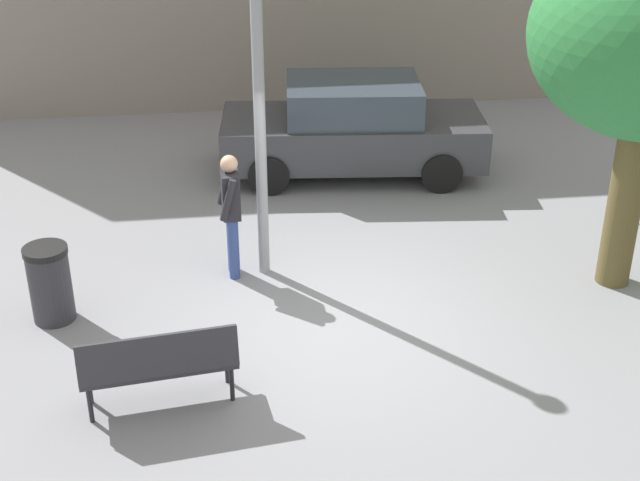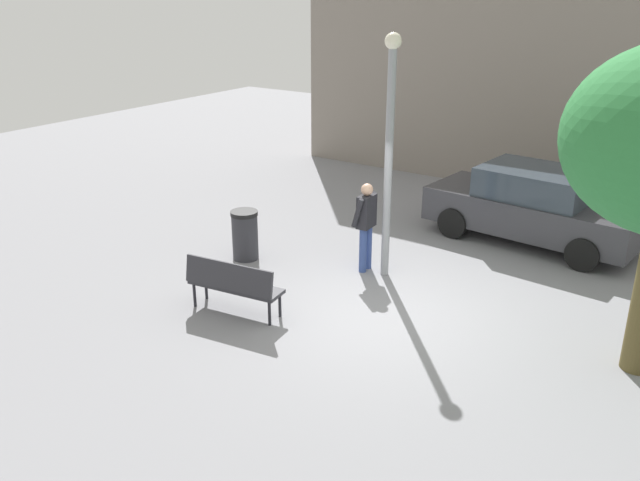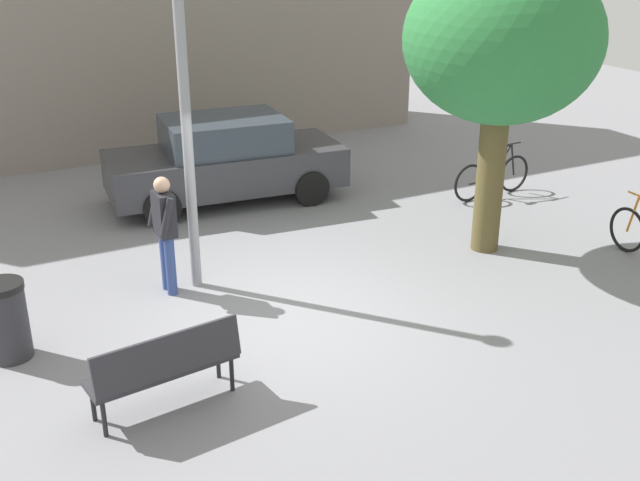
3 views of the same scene
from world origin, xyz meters
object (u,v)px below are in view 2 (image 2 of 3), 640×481
person_by_lamppost (366,221)px  parked_car_charcoal (533,206)px  trash_bin (245,235)px  lamppost (389,143)px  park_bench (233,283)px

person_by_lamppost → parked_car_charcoal: (2.07, 3.18, -0.19)m
person_by_lamppost → trash_bin: person_by_lamppost is taller
lamppost → person_by_lamppost: size_ratio=2.56×
lamppost → person_by_lamppost: (-0.40, -0.02, -1.49)m
park_bench → parked_car_charcoal: 6.58m
person_by_lamppost → park_bench: 2.88m
person_by_lamppost → parked_car_charcoal: size_ratio=0.39×
park_bench → parked_car_charcoal: bearing=63.7°
lamppost → trash_bin: (-2.59, -0.86, -1.96)m
park_bench → trash_bin: trash_bin is taller
trash_bin → lamppost: bearing=18.5°
park_bench → parked_car_charcoal: (2.91, 5.90, 0.23)m
lamppost → park_bench: lamppost is taller
lamppost → park_bench: size_ratio=2.59×
park_bench → parked_car_charcoal: parked_car_charcoal is taller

